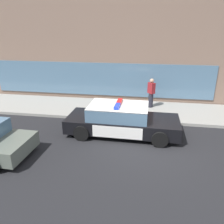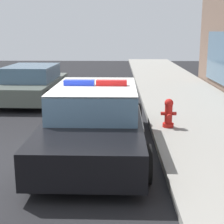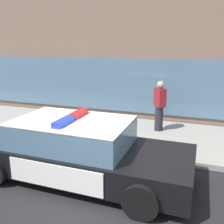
% 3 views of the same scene
% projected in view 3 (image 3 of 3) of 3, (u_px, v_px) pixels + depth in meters
% --- Properties ---
extents(ground, '(48.00, 48.00, 0.00)m').
position_uv_depth(ground, '(117.00, 214.00, 4.60)').
color(ground, black).
extents(sidewalk, '(48.00, 3.35, 0.15)m').
position_uv_depth(sidewalk, '(155.00, 137.00, 8.24)').
color(sidewalk, gray).
rests_on(sidewalk, ground).
extents(storefront_building, '(23.79, 8.91, 9.54)m').
position_uv_depth(storefront_building, '(171.00, 9.00, 12.75)').
color(storefront_building, '#7A6051').
rests_on(storefront_building, ground).
extents(police_cruiser, '(5.04, 2.19, 1.49)m').
position_uv_depth(police_cruiser, '(78.00, 150.00, 5.75)').
color(police_cruiser, black).
rests_on(police_cruiser, ground).
extents(fire_hydrant, '(0.34, 0.39, 0.73)m').
position_uv_depth(fire_hydrant, '(68.00, 128.00, 7.80)').
color(fire_hydrant, red).
rests_on(fire_hydrant, sidewalk).
extents(pedestrian_on_sidewalk, '(0.45, 0.47, 1.71)m').
position_uv_depth(pedestrian_on_sidewalk, '(160.00, 106.00, 8.44)').
color(pedestrian_on_sidewalk, '#23232D').
rests_on(pedestrian_on_sidewalk, sidewalk).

